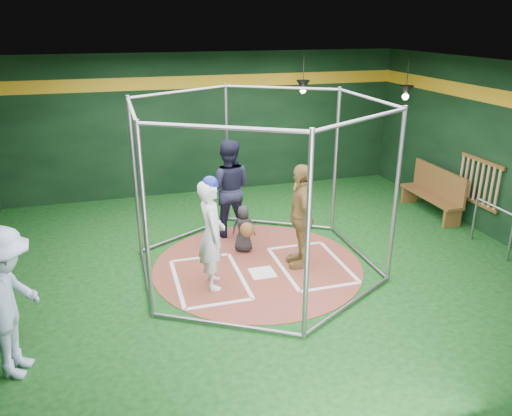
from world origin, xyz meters
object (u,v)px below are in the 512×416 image
object	(u,v)px
dugout_bench	(434,191)
batter_figure	(212,233)
visitor_leopard	(301,216)
umpire	(228,188)

from	to	relation	value
dugout_bench	batter_figure	bearing A→B (deg)	-161.39
visitor_leopard	dugout_bench	xyz separation A→B (m)	(3.87, 1.55, -0.41)
visitor_leopard	dugout_bench	size ratio (longest dim) A/B	1.02
visitor_leopard	dugout_bench	bearing A→B (deg)	119.67
visitor_leopard	umpire	bearing A→B (deg)	-143.33
visitor_leopard	batter_figure	bearing A→B (deg)	-71.19
dugout_bench	visitor_leopard	bearing A→B (deg)	-158.24
umpire	visitor_leopard	bearing A→B (deg)	136.16
batter_figure	umpire	world-z (taller)	umpire
visitor_leopard	umpire	xyz separation A→B (m)	(-0.92, 1.68, 0.06)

